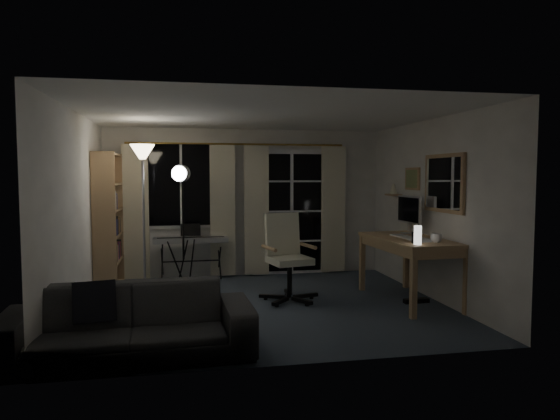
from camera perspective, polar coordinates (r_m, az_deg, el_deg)
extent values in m
cube|color=#343F4C|center=(6.45, -1.62, -10.94)|extent=(4.50, 4.00, 0.02)
cube|color=white|center=(8.13, -11.23, 2.86)|extent=(1.20, 0.06, 1.40)
cube|color=black|center=(8.10, -11.24, 2.85)|extent=(1.10, 0.02, 1.30)
cube|color=white|center=(8.09, -11.24, 2.85)|extent=(0.04, 0.03, 1.30)
cube|color=white|center=(8.34, 1.28, -0.31)|extent=(1.32, 0.06, 2.11)
cube|color=black|center=(8.25, -0.71, -0.35)|extent=(0.55, 0.02, 1.95)
cube|color=black|center=(8.37, 3.33, -0.29)|extent=(0.55, 0.02, 1.95)
cube|color=white|center=(8.30, 1.34, -0.33)|extent=(0.05, 0.04, 2.05)
cube|color=white|center=(8.35, 1.33, -3.58)|extent=(1.15, 0.03, 0.03)
cube|color=white|center=(8.29, 1.34, -0.16)|extent=(1.15, 0.03, 0.03)
cube|color=white|center=(8.27, 1.35, 3.30)|extent=(1.15, 0.03, 0.03)
cylinder|color=gold|center=(8.11, -4.87, 7.51)|extent=(3.50, 0.03, 0.03)
cube|color=beige|center=(8.08, -16.17, -0.21)|extent=(0.40, 0.07, 2.10)
cube|color=beige|center=(8.07, -6.58, -0.09)|extent=(0.40, 0.07, 2.10)
cube|color=beige|center=(8.13, -2.71, -0.03)|extent=(0.40, 0.07, 2.10)
cube|color=beige|center=(8.41, 6.09, 0.08)|extent=(0.40, 0.07, 2.10)
cube|color=tan|center=(7.21, -19.48, -1.51)|extent=(0.32, 0.03, 1.98)
cube|color=tan|center=(8.09, -18.61, -0.91)|extent=(0.32, 0.03, 1.98)
cube|color=tan|center=(7.67, -20.08, -1.20)|extent=(0.04, 0.89, 1.98)
cube|color=tan|center=(7.79, -18.86, -8.23)|extent=(0.33, 0.89, 0.02)
cube|color=tan|center=(7.73, -18.92, -5.58)|extent=(0.33, 0.89, 0.02)
cube|color=tan|center=(7.67, -18.99, -2.81)|extent=(0.33, 0.89, 0.02)
cube|color=tan|center=(7.64, -19.05, -0.01)|extent=(0.33, 0.89, 0.02)
cube|color=tan|center=(7.62, -19.11, 2.80)|extent=(0.33, 0.89, 0.02)
cube|color=tan|center=(7.63, -19.19, 5.99)|extent=(0.33, 0.89, 0.02)
cube|color=beige|center=(7.34, -19.16, -4.97)|extent=(0.22, 0.06, 0.25)
cube|color=olive|center=(7.44, -19.06, -5.06)|extent=(0.22, 0.04, 0.20)
cube|color=#323232|center=(7.52, -18.98, -4.86)|extent=(0.22, 0.04, 0.23)
cube|color=olive|center=(7.59, -18.91, -4.52)|extent=(0.22, 0.04, 0.29)
cube|color=beige|center=(7.67, -18.83, -4.68)|extent=(0.22, 0.05, 0.23)
cube|color=#A32E50|center=(7.76, -18.75, -4.55)|extent=(0.22, 0.04, 0.24)
cube|color=navy|center=(7.83, -18.68, -4.46)|extent=(0.22, 0.05, 0.24)
cube|color=olive|center=(7.92, -18.60, -4.41)|extent=(0.22, 0.03, 0.23)
cube|color=#A32E50|center=(7.99, -18.53, -4.31)|extent=(0.22, 0.06, 0.24)
cube|color=#323232|center=(8.08, -18.46, -4.13)|extent=(0.22, 0.03, 0.26)
cube|color=navy|center=(7.30, -19.23, -1.99)|extent=(0.22, 0.03, 0.27)
cube|color=#323232|center=(7.37, -19.16, -1.96)|extent=(0.22, 0.06, 0.26)
cube|color=#323232|center=(7.46, -19.05, -2.02)|extent=(0.22, 0.04, 0.23)
cube|color=navy|center=(7.54, -18.98, -2.02)|extent=(0.22, 0.03, 0.21)
cube|color=navy|center=(7.61, -18.91, -1.89)|extent=(0.22, 0.04, 0.23)
cube|color=#323232|center=(7.68, -18.84, -1.69)|extent=(0.22, 0.04, 0.27)
cube|color=#323232|center=(7.75, -18.77, -1.84)|extent=(0.22, 0.05, 0.22)
cube|color=#B26F42|center=(7.84, -18.69, -1.73)|extent=(0.22, 0.04, 0.23)
cube|color=olive|center=(7.91, -18.62, -1.63)|extent=(0.22, 0.03, 0.24)
cube|color=#323232|center=(7.98, -18.56, -1.62)|extent=(0.22, 0.03, 0.23)
cube|color=#A32E50|center=(7.27, -19.30, 0.99)|extent=(0.22, 0.04, 0.28)
cube|color=#323232|center=(7.34, -19.22, 0.77)|extent=(0.22, 0.03, 0.21)
cube|color=beige|center=(7.41, -19.15, 1.11)|extent=(0.22, 0.03, 0.30)
cube|color=beige|center=(7.48, -19.08, 1.04)|extent=(0.22, 0.04, 0.27)
cube|color=olive|center=(7.55, -19.00, 0.87)|extent=(0.22, 0.03, 0.22)
cube|color=navy|center=(7.62, -18.93, 0.93)|extent=(0.22, 0.04, 0.23)
cylinder|color=#B2B2B7|center=(7.12, -15.16, -9.42)|extent=(0.39, 0.39, 0.03)
cylinder|color=#B2B2B7|center=(6.96, -15.30, -1.67)|extent=(0.04, 0.04, 1.91)
cone|color=#FFE5B2|center=(6.94, -15.45, 6.42)|extent=(0.42, 0.42, 0.20)
cylinder|color=black|center=(7.96, -13.32, -5.81)|extent=(0.03, 0.55, 0.50)
cylinder|color=black|center=(7.96, -13.32, -5.81)|extent=(0.03, 0.55, 0.50)
cylinder|color=black|center=(7.98, -6.95, -5.71)|extent=(0.03, 0.55, 0.50)
cylinder|color=black|center=(7.98, -6.95, -5.71)|extent=(0.03, 0.55, 0.50)
cylinder|color=black|center=(7.96, -10.13, -5.77)|extent=(0.88, 0.03, 0.02)
cube|color=silver|center=(7.91, -10.16, -3.38)|extent=(1.15, 0.31, 0.08)
cube|color=white|center=(7.84, -10.15, -3.22)|extent=(1.06, 0.14, 0.01)
cube|color=black|center=(7.87, -10.15, -3.12)|extent=(1.02, 0.09, 0.01)
cube|color=black|center=(7.98, -10.19, -2.23)|extent=(0.31, 0.07, 0.19)
cylinder|color=black|center=(7.49, -10.09, -6.21)|extent=(0.13, 0.27, 0.73)
cylinder|color=black|center=(7.66, -11.07, -6.00)|extent=(0.19, 0.24, 0.74)
cylinder|color=black|center=(7.47, -11.69, -6.27)|extent=(0.29, 0.07, 0.74)
cylinder|color=black|center=(7.45, -11.02, -0.73)|extent=(0.04, 0.04, 1.27)
cylinder|color=silver|center=(7.37, -11.25, 4.11)|extent=(0.27, 0.21, 0.24)
cylinder|color=white|center=(7.30, -11.49, 4.11)|extent=(0.20, 0.10, 0.21)
cube|color=black|center=(6.75, 2.96, -9.75)|extent=(0.35, 0.13, 0.04)
cylinder|color=black|center=(6.79, 3.62, -9.85)|extent=(0.06, 0.06, 0.05)
cube|color=black|center=(6.88, 0.87, -9.48)|extent=(0.09, 0.35, 0.04)
cylinder|color=black|center=(6.97, 0.78, -9.48)|extent=(0.06, 0.06, 0.05)
cube|color=black|center=(6.70, -0.93, -9.85)|extent=(0.34, 0.19, 0.04)
cylinder|color=black|center=(6.72, -1.66, -9.99)|extent=(0.06, 0.06, 0.05)
cube|color=black|center=(6.45, 0.04, -10.39)|extent=(0.27, 0.30, 0.04)
cylinder|color=black|center=(6.38, -0.36, -10.75)|extent=(0.06, 0.06, 0.05)
cube|color=black|center=(6.48, 2.54, -10.33)|extent=(0.22, 0.33, 0.04)
cylinder|color=black|center=(6.43, 3.09, -10.65)|extent=(0.06, 0.06, 0.05)
cylinder|color=black|center=(6.59, 1.10, -7.81)|extent=(0.08, 0.08, 0.43)
cube|color=#EEECC8|center=(6.55, 1.10, -5.77)|extent=(0.59, 0.59, 0.09)
cube|color=#EEECC8|center=(6.72, 0.26, -2.72)|extent=(0.49, 0.24, 0.57)
cube|color=black|center=(6.75, 0.11, -2.50)|extent=(0.47, 0.21, 0.52)
cylinder|color=tan|center=(6.43, -1.26, -4.39)|extent=(0.14, 0.43, 0.05)
cylinder|color=tan|center=(6.66, 3.23, -4.10)|extent=(0.14, 0.43, 0.05)
cube|color=tan|center=(6.71, 14.64, -3.27)|extent=(0.86, 1.61, 0.04)
cube|color=tan|center=(6.72, 14.63, -3.94)|extent=(0.82, 1.56, 0.11)
cube|color=tan|center=(5.98, 15.01, -8.25)|extent=(0.07, 0.07, 0.79)
cube|color=tan|center=(6.34, 20.57, -7.68)|extent=(0.07, 0.07, 0.79)
cube|color=tan|center=(7.28, 9.38, -5.97)|extent=(0.07, 0.07, 0.79)
cube|color=tan|center=(7.58, 14.23, -5.65)|extent=(0.07, 0.07, 0.79)
cube|color=silver|center=(7.20, 14.54, -2.54)|extent=(0.21, 0.14, 0.02)
cube|color=silver|center=(7.18, 14.56, -1.37)|extent=(0.05, 0.04, 0.25)
cube|color=silver|center=(7.17, 14.59, 0.06)|extent=(0.07, 0.61, 0.38)
cube|color=black|center=(7.16, 14.43, 0.06)|extent=(0.04, 0.56, 0.34)
cube|color=white|center=(6.74, 13.91, -2.96)|extent=(0.18, 0.48, 0.02)
cube|color=white|center=(6.42, 14.86, -3.31)|extent=(0.07, 0.12, 0.02)
cube|color=white|center=(6.60, 15.67, -3.19)|extent=(0.31, 0.38, 0.01)
cube|color=white|center=(6.39, 16.40, -3.45)|extent=(0.24, 0.18, 0.00)
cube|color=black|center=(6.18, 15.14, -3.07)|extent=(0.06, 0.05, 0.13)
cylinder|color=white|center=(6.06, 15.47, -2.78)|extent=(0.09, 0.09, 0.22)
cube|color=black|center=(6.80, 15.31, -9.97)|extent=(0.34, 0.11, 0.06)
imported|color=silver|center=(6.30, 17.43, -2.96)|extent=(0.14, 0.12, 0.14)
cube|color=tan|center=(6.63, 18.24, 2.92)|extent=(0.04, 0.94, 0.74)
cube|color=white|center=(6.62, 18.09, 2.92)|extent=(0.01, 0.84, 0.64)
cube|color=tan|center=(7.43, 14.91, 3.47)|extent=(0.03, 0.42, 0.32)
cube|color=#4E9D65|center=(7.43, 14.80, 3.47)|extent=(0.00, 0.36, 0.26)
cube|color=tan|center=(7.86, 12.83, 1.70)|extent=(0.16, 0.30, 0.02)
cone|color=#EEECC8|center=(7.86, 12.84, 2.36)|extent=(0.12, 0.12, 0.15)
imported|color=#2B2B2D|center=(4.78, -16.75, -10.97)|extent=(2.23, 0.75, 0.86)
cube|color=black|center=(4.90, -20.46, -9.78)|extent=(0.41, 0.28, 0.39)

